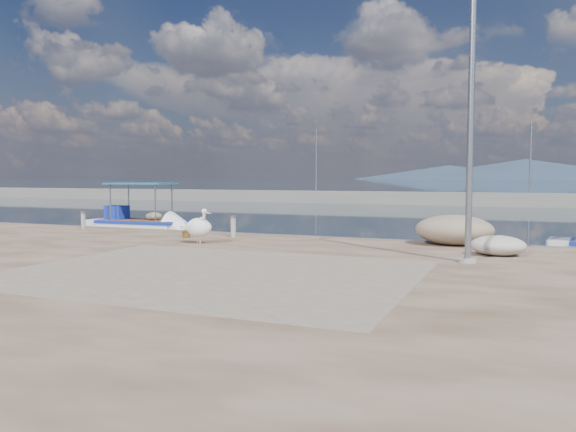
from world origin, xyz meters
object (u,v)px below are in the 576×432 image
Objects in this scene: boat_left at (141,227)px; lamp_post at (471,130)px; bollard_near at (233,225)px; pelican at (199,227)px.

boat_left is 0.83× the size of lamp_post.
lamp_post is at bearing -28.15° from boat_left.
lamp_post is 9.26m from bollard_near.
pelican reaches higher than bollard_near.
lamp_post is at bearing -20.11° from bollard_near.
lamp_post is (15.79, -7.62, 3.58)m from boat_left.
pelican is 0.17× the size of lamp_post.
pelican is 8.81m from lamp_post.
pelican is 2.20m from bollard_near.
boat_left is 8.84m from bollard_near.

